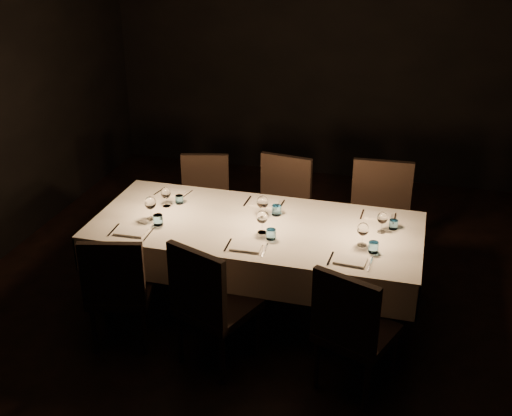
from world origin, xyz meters
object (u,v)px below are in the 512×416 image
(dining_table, at_px, (256,233))
(chair_far_left, at_px, (205,200))
(chair_near_left, at_px, (118,287))
(chair_near_center, at_px, (209,301))
(chair_far_center, at_px, (281,207))
(chair_far_right, at_px, (379,219))
(chair_near_right, at_px, (352,327))

(dining_table, height_order, chair_far_left, chair_far_left)
(chair_near_left, relative_size, chair_near_center, 0.94)
(chair_near_left, bearing_deg, chair_near_center, 162.43)
(dining_table, bearing_deg, chair_near_center, -98.58)
(dining_table, distance_m, chair_far_center, 0.83)
(dining_table, relative_size, chair_near_center, 2.56)
(chair_far_center, height_order, chair_far_right, chair_far_right)
(chair_near_center, height_order, chair_far_right, chair_far_right)
(dining_table, distance_m, chair_near_center, 0.80)
(dining_table, xyz_separation_m, chair_near_left, (-0.83, -0.74, -0.17))
(chair_near_right, relative_size, chair_far_center, 0.97)
(chair_near_center, bearing_deg, chair_far_left, -47.99)
(chair_near_left, distance_m, chair_near_center, 0.71)
(chair_far_left, distance_m, chair_far_center, 0.73)
(chair_near_left, xyz_separation_m, chair_near_center, (0.71, -0.04, 0.03))
(chair_near_left, bearing_deg, chair_far_right, -153.51)
(chair_near_center, bearing_deg, chair_near_left, 18.27)
(chair_near_center, distance_m, chair_near_right, 0.97)
(chair_far_right, bearing_deg, chair_far_center, 171.44)
(chair_far_left, bearing_deg, chair_far_center, -16.91)
(chair_near_right, height_order, chair_far_center, chair_far_center)
(chair_far_center, bearing_deg, chair_near_center, -86.88)
(dining_table, height_order, chair_far_center, chair_far_center)
(chair_near_center, relative_size, chair_far_center, 1.00)
(chair_near_left, bearing_deg, dining_table, -152.37)
(chair_near_left, relative_size, chair_far_center, 0.94)
(dining_table, relative_size, chair_far_right, 2.40)
(chair_near_center, distance_m, chair_far_left, 1.74)
(chair_near_center, xyz_separation_m, chair_far_center, (0.13, 1.59, 0.00))
(chair_near_left, distance_m, chair_far_left, 1.59)
(dining_table, relative_size, chair_near_left, 2.72)
(chair_near_center, height_order, chair_far_left, chair_near_center)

